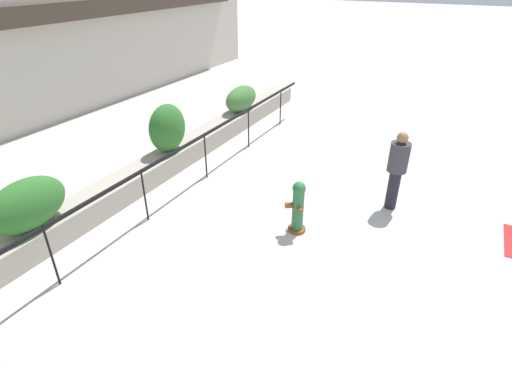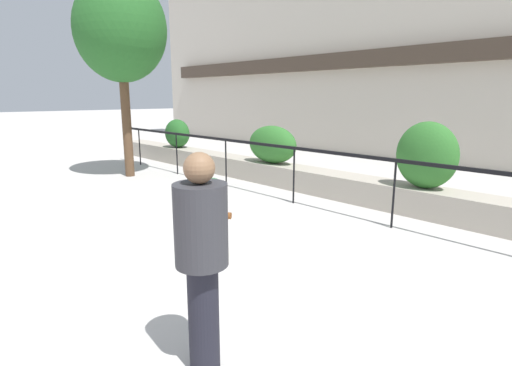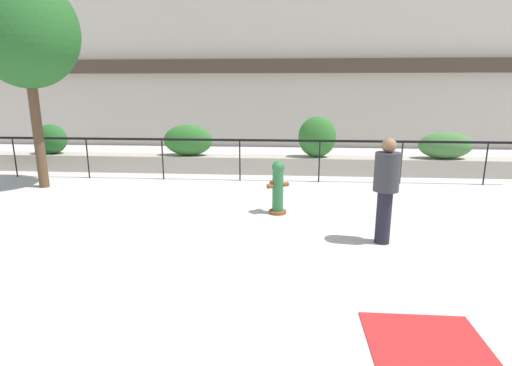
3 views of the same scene
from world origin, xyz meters
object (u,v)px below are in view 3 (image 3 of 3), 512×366
Objects in this scene: hedge_bush_0 at (51,139)px; hedge_bush_1 at (188,140)px; street_tree at (25,33)px; pedestrian at (386,184)px; hedge_bush_2 at (317,137)px; hedge_bush_3 at (445,145)px; fire_hydrant at (278,187)px.

hedge_bush_0 is 0.65× the size of hedge_bush_1.
pedestrian is at bearing -22.38° from street_tree.
street_tree is (-7.09, -2.19, 2.66)m from hedge_bush_2.
hedge_bush_2 is 3.65m from hedge_bush_3.
hedge_bush_3 is (3.64, 0.00, -0.21)m from hedge_bush_2.
pedestrian reaches higher than fire_hydrant.
hedge_bush_0 is at bearing 180.00° from hedge_bush_1.
hedge_bush_1 is 0.85× the size of pedestrian.
pedestrian is at bearing -118.54° from hedge_bush_3.
hedge_bush_0 reaches higher than hedge_bush_3.
fire_hydrant is at bearing -16.23° from street_tree.
hedge_bush_1 is 1.23× the size of hedge_bush_2.
pedestrian reaches higher than hedge_bush_2.
street_tree is (-3.26, -2.19, 2.79)m from hedge_bush_1.
hedge_bush_2 is at bearing 17.16° from street_tree.
pedestrian is at bearing -31.48° from hedge_bush_0.
fire_hydrant is (2.78, -3.95, -0.41)m from hedge_bush_1.
street_tree is at bearing -65.02° from hedge_bush_0.
hedge_bush_2 is 5.44m from pedestrian.
hedge_bush_2 is (3.83, 0.00, 0.14)m from hedge_bush_1.
hedge_bush_2 is 0.79× the size of hedge_bush_3.
street_tree is at bearing 163.77° from fire_hydrant.
pedestrian is (4.53, -5.40, 0.03)m from hedge_bush_1.
hedge_bush_2 is at bearing 0.00° from hedge_bush_1.
fire_hydrant is at bearing -29.21° from hedge_bush_0.
hedge_bush_3 is at bearing 0.00° from hedge_bush_1.
hedge_bush_0 is 3.70m from street_tree.
fire_hydrant is (-4.69, -3.95, -0.33)m from hedge_bush_3.
hedge_bush_0 is at bearing 180.00° from hedge_bush_3.
hedge_bush_0 is 8.10m from fire_hydrant.
pedestrian is at bearing -49.97° from hedge_bush_1.
street_tree is (-10.73, -2.19, 2.87)m from hedge_bush_3.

